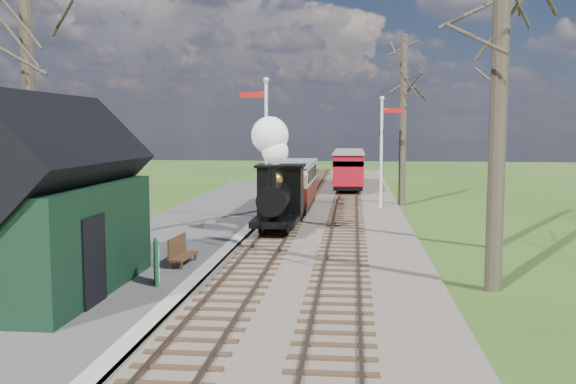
% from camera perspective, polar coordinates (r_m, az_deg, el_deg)
% --- Properties ---
extents(ground, '(140.00, 140.00, 0.00)m').
position_cam_1_polar(ground, '(11.65, -9.45, -15.16)').
color(ground, '#244B17').
rests_on(ground, ground).
extents(distant_hills, '(114.40, 48.00, 22.02)m').
position_cam_1_polar(distant_hills, '(77.60, 4.60, -9.50)').
color(distant_hills, '#385B23').
rests_on(distant_hills, ground).
extents(ballast_bed, '(8.00, 60.00, 0.10)m').
position_cam_1_polar(ballast_bed, '(32.79, 2.97, -1.45)').
color(ballast_bed, brown).
rests_on(ballast_bed, ground).
extents(track_near, '(1.60, 60.00, 0.15)m').
position_cam_1_polar(track_near, '(32.87, 0.71, -1.34)').
color(track_near, brown).
rests_on(track_near, ground).
extents(track_far, '(1.60, 60.00, 0.15)m').
position_cam_1_polar(track_far, '(32.74, 5.25, -1.39)').
color(track_far, brown).
rests_on(track_far, ground).
extents(platform, '(5.00, 44.00, 0.20)m').
position_cam_1_polar(platform, '(25.64, -8.75, -3.41)').
color(platform, '#474442').
rests_on(platform, ground).
extents(coping_strip, '(0.40, 44.00, 0.21)m').
position_cam_1_polar(coping_strip, '(25.16, -3.67, -3.52)').
color(coping_strip, '#B2AD9E').
rests_on(coping_strip, ground).
extents(station_shed, '(3.25, 6.30, 4.78)m').
position_cam_1_polar(station_shed, '(16.30, -20.52, -1.23)').
color(station_shed, black).
rests_on(station_shed, platform).
extents(semaphore_near, '(1.22, 0.24, 6.22)m').
position_cam_1_polar(semaphore_near, '(26.75, -2.09, 4.61)').
color(semaphore_near, silver).
rests_on(semaphore_near, ground).
extents(semaphore_far, '(1.22, 0.24, 5.72)m').
position_cam_1_polar(semaphore_far, '(32.53, 8.43, 4.27)').
color(semaphore_far, silver).
rests_on(semaphore_far, ground).
extents(bare_trees, '(15.51, 22.39, 12.00)m').
position_cam_1_polar(bare_trees, '(20.68, 1.44, 8.68)').
color(bare_trees, '#382D23').
rests_on(bare_trees, ground).
extents(fence_line, '(12.60, 0.08, 1.00)m').
position_cam_1_polar(fence_line, '(46.70, 2.63, 1.30)').
color(fence_line, slate).
rests_on(fence_line, ground).
extents(locomotive, '(1.74, 4.06, 4.35)m').
position_cam_1_polar(locomotive, '(24.73, -0.99, 0.79)').
color(locomotive, black).
rests_on(locomotive, ground).
extents(coach, '(2.03, 6.96, 2.14)m').
position_cam_1_polar(coach, '(30.78, 0.38, 0.76)').
color(coach, black).
rests_on(coach, ground).
extents(red_carriage_a, '(1.97, 4.88, 2.07)m').
position_cam_1_polar(red_carriage_a, '(40.98, 5.40, 1.92)').
color(red_carriage_a, black).
rests_on(red_carriage_a, ground).
extents(red_carriage_b, '(1.97, 4.88, 2.07)m').
position_cam_1_polar(red_carriage_b, '(46.47, 5.46, 2.36)').
color(red_carriage_b, black).
rests_on(red_carriage_b, ground).
extents(sign_board, '(0.34, 0.74, 1.11)m').
position_cam_1_polar(sign_board, '(16.64, -11.63, -6.13)').
color(sign_board, '#104E29').
rests_on(sign_board, platform).
extents(bench, '(0.52, 1.47, 0.83)m').
position_cam_1_polar(bench, '(18.86, -9.58, -5.21)').
color(bench, '#482D19').
rests_on(bench, platform).
extents(person, '(0.39, 0.53, 1.34)m').
position_cam_1_polar(person, '(18.41, -13.24, -4.65)').
color(person, black).
rests_on(person, platform).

